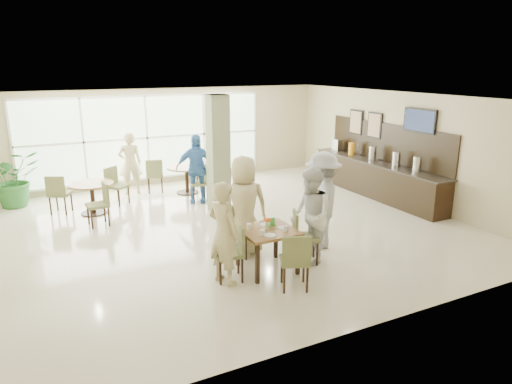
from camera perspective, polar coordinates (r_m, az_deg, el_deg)
name	(u,v)px	position (r m, az deg, el deg)	size (l,w,h in m)	color
ground	(223,228)	(10.05, -4.10, -4.52)	(10.00, 10.00, 0.00)	beige
room_shell	(222,152)	(9.60, -4.30, 5.06)	(10.00, 10.00, 10.00)	white
window_bank	(147,138)	(13.70, -13.44, 6.59)	(7.00, 0.04, 7.00)	silver
column	(218,154)	(10.89, -4.74, 4.71)	(0.45, 0.45, 2.80)	#6E7450
main_table	(267,235)	(7.84, 1.42, -5.34)	(0.92, 0.92, 0.75)	brown
round_table_left	(92,191)	(11.52, -19.82, 0.11)	(1.02, 1.02, 0.75)	brown
round_table_right	(187,173)	(12.74, -8.66, 2.36)	(1.07, 1.07, 0.75)	brown
chairs_main_table	(269,244)	(7.90, 1.59, -6.56)	(2.08, 2.15, 0.95)	brown
chairs_table_left	(92,194)	(11.53, -19.80, -0.29)	(1.99, 2.02, 0.95)	brown
chairs_table_right	(186,176)	(12.78, -8.72, 1.98)	(2.05, 1.91, 0.95)	brown
tabletop_clutter	(269,226)	(7.78, 1.68, -4.29)	(0.69, 0.71, 0.21)	white
buffet_counter	(376,176)	(12.74, 14.82, 1.94)	(0.64, 4.70, 1.95)	black
wall_tv	(420,121)	(11.85, 19.78, 8.40)	(0.06, 1.00, 0.58)	black
framed_art_a	(375,125)	(13.04, 14.61, 8.07)	(0.05, 0.55, 0.70)	black
framed_art_b	(356,122)	(13.64, 12.40, 8.53)	(0.05, 0.55, 0.70)	black
potted_plant	(14,179)	(12.91, -28.04, 1.46)	(1.26, 1.26, 1.40)	#2B6C2C
teen_left	(224,233)	(7.34, -4.05, -5.15)	(0.63, 0.41, 1.72)	#CBBA87
teen_far	(244,206)	(8.45, -1.54, -1.73)	(0.92, 0.50, 1.88)	#CBBA87
teen_right	(310,216)	(8.15, 6.79, -3.01)	(0.84, 0.66, 1.74)	white
teen_standing	(322,200)	(8.86, 8.29, -1.03)	(1.22, 0.70, 1.89)	#A6A7A9
adult_a	(196,169)	(11.78, -7.49, 2.91)	(1.04, 0.59, 1.77)	#3C73B6
adult_b	(216,160)	(13.07, -5.02, 4.07)	(1.57, 0.68, 1.69)	white
adult_standing	(130,163)	(12.92, -15.45, 3.47)	(0.63, 0.41, 1.71)	#CBBA87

